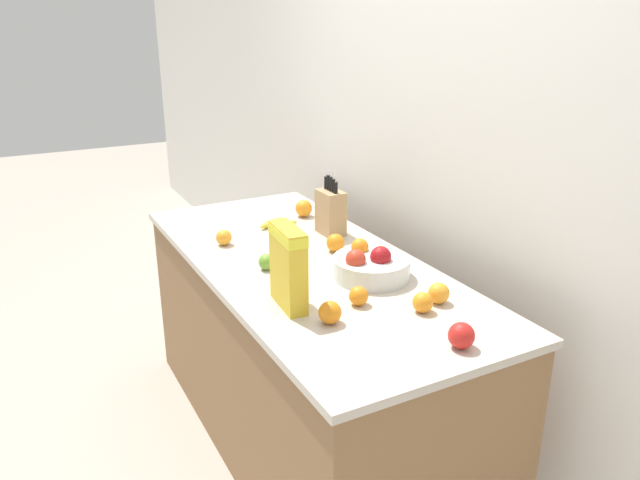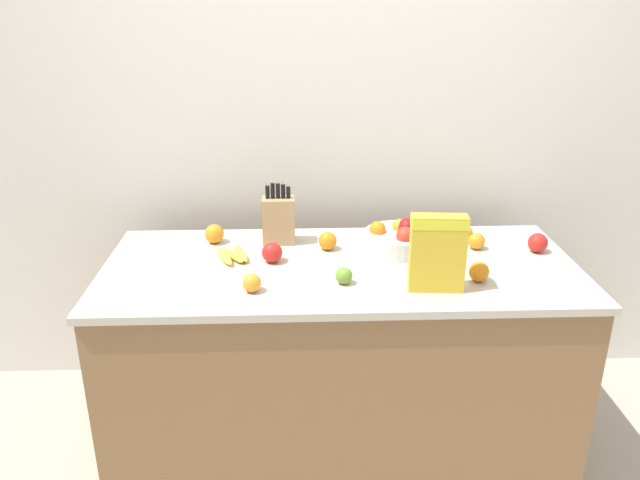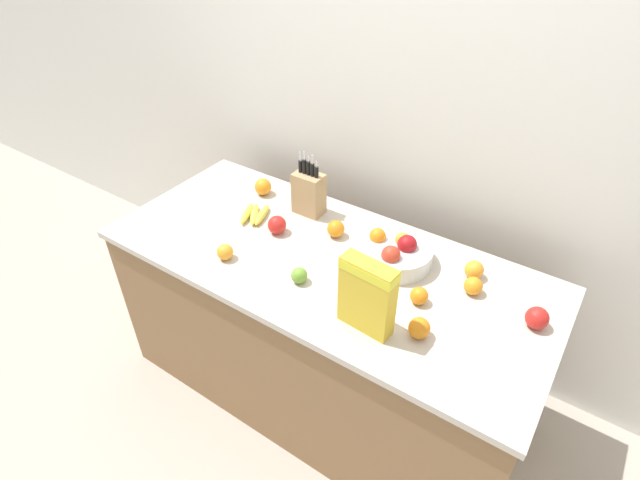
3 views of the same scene
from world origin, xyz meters
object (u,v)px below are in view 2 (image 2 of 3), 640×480
object	(u,v)px
orange_back_center	(479,272)
cereal_box	(438,250)
orange_mid_left	(214,234)
orange_by_cereal	(451,257)
banana_bunch	(233,255)
fruit_bowl	(399,239)
orange_mid_right	(464,233)
orange_near_bowl	(477,241)
orange_front_right	(328,241)
knife_block	(279,219)
apple_leftmost	(272,252)
orange_front_left	(252,283)
apple_middle	(344,276)
apple_front	(538,243)

from	to	relation	value
orange_back_center	cereal_box	bearing A→B (deg)	-160.59
orange_mid_left	orange_by_cereal	bearing A→B (deg)	-15.88
banana_bunch	orange_back_center	size ratio (longest dim) A/B	2.60
fruit_bowl	orange_mid_right	world-z (taller)	fruit_bowl
orange_near_bowl	orange_front_right	xyz separation A→B (m)	(-0.63, 0.02, 0.00)
knife_block	orange_by_cereal	size ratio (longest dim) A/B	4.54
apple_leftmost	orange_near_bowl	world-z (taller)	apple_leftmost
orange_back_center	orange_mid_right	bearing A→B (deg)	83.30
fruit_bowl	orange_front_left	bearing A→B (deg)	-147.78
banana_bunch	orange_front_left	size ratio (longest dim) A/B	2.90
knife_block	orange_mid_right	xyz separation A→B (m)	(0.81, -0.02, -0.07)
banana_bunch	apple_middle	xyz separation A→B (m)	(0.44, -0.25, 0.02)
fruit_bowl	orange_back_center	bearing A→B (deg)	-51.45
fruit_bowl	apple_front	bearing A→B (deg)	-4.47
orange_near_bowl	orange_mid_left	distance (m)	1.13
apple_front	orange_near_bowl	world-z (taller)	apple_front
orange_front_right	orange_mid_left	bearing A→B (deg)	168.94
orange_back_center	orange_front_right	world-z (taller)	orange_front_right
apple_middle	orange_front_left	distance (m)	0.35
knife_block	apple_middle	size ratio (longest dim) A/B	4.76
cereal_box	apple_middle	distance (m)	0.36
apple_leftmost	orange_mid_right	size ratio (longest dim) A/B	1.11
banana_bunch	orange_near_bowl	xyz separation A→B (m)	(1.03, 0.07, 0.02)
fruit_bowl	orange_back_center	distance (m)	0.41
apple_leftmost	orange_front_right	size ratio (longest dim) A/B	1.07
apple_front	orange_near_bowl	bearing A→B (deg)	170.29
apple_front	orange_front_right	size ratio (longest dim) A/B	1.06
fruit_bowl	orange_front_left	xyz separation A→B (m)	(-0.60, -0.38, -0.01)
apple_front	orange_mid_left	size ratio (longest dim) A/B	0.98
apple_front	orange_back_center	distance (m)	0.43
banana_bunch	orange_mid_right	world-z (taller)	orange_mid_right
cereal_box	apple_middle	bearing A→B (deg)	174.35
apple_front	apple_leftmost	size ratio (longest dim) A/B	0.98
apple_middle	orange_back_center	size ratio (longest dim) A/B	0.85
orange_near_bowl	orange_back_center	bearing A→B (deg)	-103.83
orange_mid_right	banana_bunch	bearing A→B (deg)	-170.83
orange_front_left	orange_by_cereal	bearing A→B (deg)	15.03
orange_front_left	orange_mid_right	xyz separation A→B (m)	(0.90, 0.46, 0.00)
orange_mid_right	fruit_bowl	bearing A→B (deg)	-163.77
orange_mid_left	orange_front_right	xyz separation A→B (m)	(0.49, -0.10, -0.00)
banana_bunch	apple_middle	distance (m)	0.50
banana_bunch	orange_near_bowl	distance (m)	1.03
orange_mid_left	orange_front_left	distance (m)	0.52
apple_front	orange_mid_right	size ratio (longest dim) A/B	1.09
orange_front_left	banana_bunch	bearing A→B (deg)	107.80
banana_bunch	apple_middle	bearing A→B (deg)	-29.54
apple_front	apple_leftmost	bearing A→B (deg)	-176.71
apple_middle	orange_back_center	distance (m)	0.51
orange_front_left	orange_front_right	world-z (taller)	orange_front_right
apple_leftmost	orange_front_right	distance (m)	0.26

